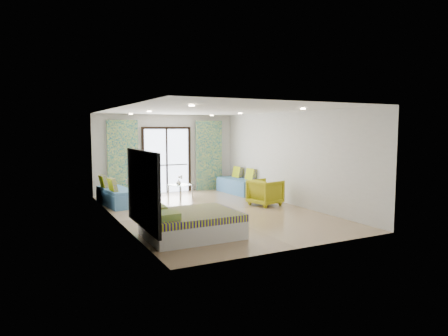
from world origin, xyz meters
name	(u,v)px	position (x,y,z in m)	size (l,w,h in m)	color
floor	(212,211)	(0.00, 0.00, 0.00)	(5.00, 7.50, 0.01)	#947758
ceiling	(212,110)	(0.00, 0.00, 2.70)	(5.00, 7.50, 0.01)	silver
wall_back	(166,154)	(0.00, 3.75, 1.35)	(5.00, 0.01, 2.70)	silver
wall_front	(301,176)	(0.00, -3.75, 1.35)	(5.00, 0.01, 2.70)	silver
wall_left	(117,165)	(-2.50, 0.00, 1.35)	(0.01, 7.50, 2.70)	silver
wall_right	(289,158)	(2.50, 0.00, 1.35)	(0.01, 7.50, 2.70)	silver
balcony_door	(167,156)	(0.00, 3.72, 1.26)	(1.76, 0.08, 2.28)	black
balcony_rail	(167,165)	(0.00, 3.73, 0.95)	(1.52, 0.03, 0.04)	#595451
curtain_left	(123,158)	(-1.55, 3.57, 1.25)	(1.00, 0.10, 2.50)	beige
curtain_right	(209,155)	(1.55, 3.57, 1.25)	(1.00, 0.10, 2.50)	beige
downlight_a	(192,106)	(-1.40, -2.00, 2.67)	(0.12, 0.12, 0.02)	#FFE0B2
downlight_b	(303,109)	(1.40, -2.00, 2.67)	(0.12, 0.12, 0.02)	#FFE0B2
downlight_c	(149,112)	(-1.40, 1.00, 2.67)	(0.12, 0.12, 0.02)	#FFE0B2
downlight_d	(240,113)	(1.40, 1.00, 2.67)	(0.12, 0.12, 0.02)	#FFE0B2
downlight_e	(131,114)	(-1.40, 3.00, 2.67)	(0.12, 0.12, 0.02)	#FFE0B2
downlight_f	(212,115)	(1.40, 3.00, 2.67)	(0.12, 0.12, 0.02)	#FFE0B2
headboard	(143,189)	(-2.46, -2.07, 1.05)	(0.06, 2.10, 1.50)	black
switch_plate	(127,182)	(-2.47, -0.82, 1.05)	(0.02, 0.10, 0.10)	silver
bed	(190,224)	(-1.48, -2.07, 0.27)	(1.85, 1.51, 0.64)	silver
daybed_left	(116,196)	(-2.12, 2.05, 0.27)	(0.88, 1.82, 0.86)	teal
daybed_right	(238,185)	(2.12, 2.39, 0.27)	(0.81, 1.82, 0.88)	teal
coffee_table	(180,186)	(0.03, 2.48, 0.37)	(0.82, 0.82, 0.73)	silver
vase	(179,182)	(-0.05, 2.43, 0.50)	(0.17, 0.18, 0.17)	white
armchair	(265,191)	(1.75, 0.11, 0.41)	(0.80, 0.75, 0.82)	#ABA516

